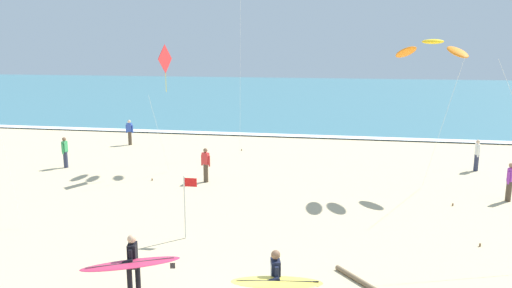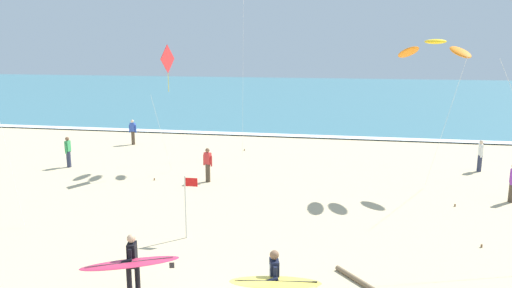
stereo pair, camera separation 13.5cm
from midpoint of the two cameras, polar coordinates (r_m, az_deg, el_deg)
name	(u,v)px [view 2 (the right image)]	position (r m, az deg, el deg)	size (l,w,h in m)	color
ocean_water	(325,94)	(62.88, 8.16, 5.79)	(160.00, 60.00, 0.08)	teal
shoreline_foam	(303,136)	(33.50, 5.68, 0.96)	(160.00, 1.01, 0.01)	white
surfer_trailing	(131,263)	(12.40, -14.12, -13.35)	(2.44, 1.15, 1.71)	black
surfer_third	(275,282)	(11.22, 2.59, -15.78)	(2.12, 1.16, 1.71)	black
kite_diamond_scarlet_low	(167,62)	(23.82, -10.17, 9.44)	(0.36, 2.35, 6.21)	red
kite_arc_golden_distant	(435,49)	(21.95, 20.35, 10.40)	(3.25, 3.56, 6.43)	orange
bystander_white_top	(480,156)	(26.59, 24.88, -1.23)	(0.22, 0.50, 1.59)	#2D334C
bystander_blue_top	(133,132)	(31.64, -14.09, 1.38)	(0.50, 0.22, 1.59)	#4C3D2D
bystander_red_top	(208,165)	(22.40, -5.49, -2.42)	(0.47, 0.28, 1.59)	#4C3D2D
bystander_green_top	(68,152)	(26.76, -20.99, -0.85)	(0.22, 0.50, 1.59)	#2D334C
lifeguard_flag	(187,201)	(15.91, -7.82, -6.61)	(0.44, 0.05, 2.10)	silver
driftwood_log	(357,279)	(13.73, 11.98, -15.24)	(0.13, 0.13, 1.63)	#846B4C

